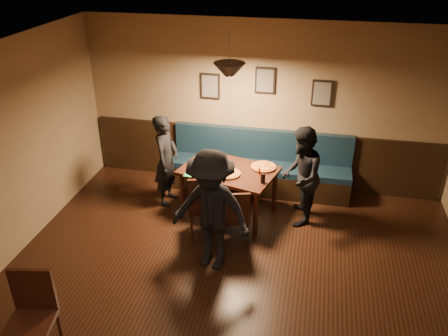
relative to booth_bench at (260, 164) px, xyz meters
name	(u,v)px	position (x,y,z in m)	size (l,w,h in m)	color
floor	(218,331)	(0.00, -3.20, -0.50)	(7.00, 7.00, 0.00)	black
ceiling	(216,89)	(0.00, -3.20, 2.30)	(7.00, 7.00, 0.00)	silver
wall_back	(264,107)	(0.00, 0.30, 0.90)	(6.00, 6.00, 0.00)	#8C704F
wainscot	(262,157)	(0.00, 0.27, 0.00)	(5.88, 0.06, 1.00)	black
booth_bench	(260,164)	(0.00, 0.00, 0.00)	(3.00, 0.60, 1.00)	#0F232D
picture_left	(210,86)	(-0.90, 0.27, 1.20)	(0.32, 0.04, 0.42)	black
picture_center	(265,80)	(0.00, 0.27, 1.35)	(0.32, 0.04, 0.42)	black
picture_right	(322,93)	(0.90, 0.27, 1.20)	(0.32, 0.04, 0.42)	black
pendant_lamp	(229,72)	(-0.37, -0.77, 1.75)	(0.44, 0.44, 0.25)	black
dining_table	(229,191)	(-0.37, -0.77, -0.13)	(1.40, 0.90, 0.75)	black
chair_near_left	(205,204)	(-0.58, -1.46, 0.02)	(0.46, 0.46, 1.04)	black
chair_near_right	(234,215)	(-0.14, -1.53, -0.05)	(0.40, 0.40, 0.89)	black
diner_left	(166,160)	(-1.39, -0.68, 0.25)	(0.55, 0.36, 1.50)	black
diner_right	(301,176)	(0.71, -0.80, 0.26)	(0.74, 0.58, 1.52)	black
diner_front	(211,211)	(-0.33, -2.09, 0.34)	(1.08, 0.62, 1.67)	black
pizza_a	(204,163)	(-0.78, -0.67, 0.27)	(0.34, 0.34, 0.04)	orange
pizza_b	(229,173)	(-0.34, -0.93, 0.27)	(0.35, 0.35, 0.04)	orange
pizza_c	(263,167)	(0.13, -0.61, 0.27)	(0.38, 0.38, 0.04)	gold
soda_glass	(263,178)	(0.18, -1.07, 0.32)	(0.07, 0.07, 0.15)	black
tabasco_bottle	(259,171)	(0.10, -0.82, 0.30)	(0.03, 0.03, 0.11)	#9A1F05
napkin_a	(199,159)	(-0.91, -0.52, 0.25)	(0.14, 0.14, 0.01)	#1D6D36
napkin_b	(189,175)	(-0.92, -1.06, 0.25)	(0.13, 0.13, 0.01)	#217E3F
cutlery_set	(220,180)	(-0.44, -1.11, 0.25)	(0.02, 0.21, 0.00)	silver
cafe_chair_far	(30,322)	(-1.76, -3.94, 0.00)	(0.45, 0.45, 1.01)	black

